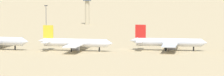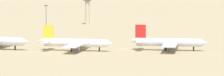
{
  "view_description": "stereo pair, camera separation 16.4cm",
  "coord_description": "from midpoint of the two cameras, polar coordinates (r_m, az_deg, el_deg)",
  "views": [
    {
      "loc": [
        25.67,
        -313.35,
        36.42
      ],
      "look_at": [
        -4.65,
        -6.51,
        6.0
      ],
      "focal_mm": 104.94,
      "sensor_mm": 36.0,
      "label": 1
    },
    {
      "loc": [
        25.84,
        -313.33,
        36.42
      ],
      "look_at": [
        -4.65,
        -6.51,
        6.0
      ],
      "focal_mm": 104.94,
      "sensor_mm": 36.0,
      "label": 2
    }
  ],
  "objects": [
    {
      "name": "control_tower",
      "position": [
        469.39,
        -2.16,
        2.79
      ],
      "size": [
        5.2,
        5.2,
        21.8
      ],
      "color": "#C6B793",
      "rests_on": "ground"
    },
    {
      "name": "ground",
      "position": [
        316.5,
        0.97,
        -0.97
      ],
      "size": [
        4000.0,
        4000.0,
        0.0
      ],
      "primitive_type": "plane",
      "color": "tan"
    },
    {
      "name": "light_pole_east",
      "position": [
        385.22,
        -5.75,
        1.71
      ],
      "size": [
        1.8,
        0.5,
        18.01
      ],
      "color": "#59595E",
      "rests_on": "ground"
    },
    {
      "name": "parked_jet_red_3",
      "position": [
        310.63,
        4.92,
        -0.38
      ],
      "size": [
        37.0,
        31.13,
        12.22
      ],
      "rotation": [
        0.0,
        0.0,
        -0.06
      ],
      "color": "silver",
      "rests_on": "ground"
    },
    {
      "name": "parked_jet_yellow_2",
      "position": [
        308.6,
        -3.26,
        -0.42
      ],
      "size": [
        36.43,
        30.78,
        12.03
      ],
      "rotation": [
        0.0,
        0.0,
        -0.09
      ],
      "color": "white",
      "rests_on": "ground"
    }
  ]
}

